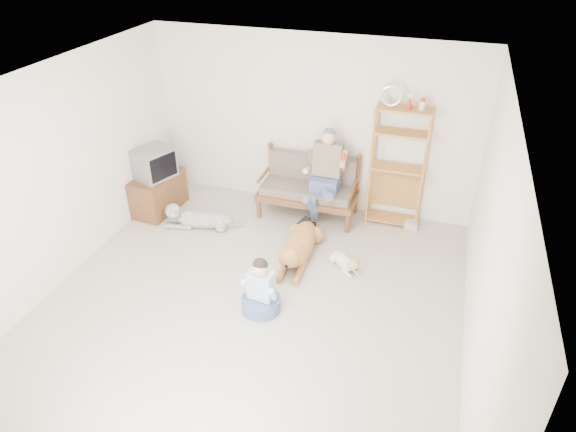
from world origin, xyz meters
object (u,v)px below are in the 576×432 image
(etagere, at_px, (398,166))
(golden_retriever, at_px, (298,247))
(loveseat, at_px, (309,186))
(tv_stand, at_px, (158,193))

(etagere, height_order, golden_retriever, etagere)
(loveseat, xyz_separation_m, golden_retriever, (0.20, -1.23, -0.29))
(etagere, bearing_deg, loveseat, -173.35)
(tv_stand, bearing_deg, golden_retriever, -8.80)
(loveseat, height_order, etagere, etagere)
(etagere, relative_size, golden_retriever, 1.36)
(tv_stand, bearing_deg, etagere, 17.03)
(tv_stand, height_order, golden_retriever, tv_stand)
(tv_stand, bearing_deg, loveseat, 20.05)
(etagere, distance_m, tv_stand, 3.72)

